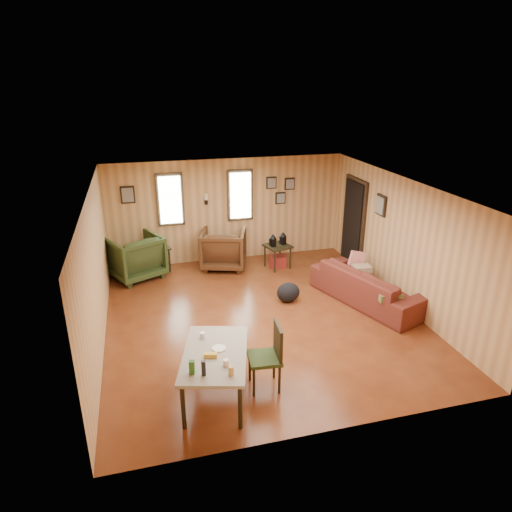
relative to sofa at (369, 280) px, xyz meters
The scene contains 11 objects.
room 2.14m from the sofa, behind, with size 5.54×6.04×2.44m.
sofa is the anchor object (origin of this frame).
recliner_brown 3.39m from the sofa, 134.32° to the left, with size 0.96×0.90×0.99m, color #472915.
recliner_green 4.94m from the sofa, 151.31° to the left, with size 1.02×0.95×1.05m, color #2E3D1C.
end_table 4.67m from the sofa, 146.14° to the left, with size 0.66×0.63×0.70m.
side_table 2.41m from the sofa, 119.61° to the left, with size 0.65×0.65×0.84m.
cooler 2.46m from the sofa, 118.51° to the left, with size 0.41×0.33×0.26m.
backpack 1.57m from the sofa, 165.01° to the left, with size 0.46×0.34×0.39m.
sofa_pillows 0.08m from the sofa, 20.08° to the right, with size 0.55×1.79×0.37m.
dining_table 3.95m from the sofa, 148.41° to the right, with size 1.16×1.56×0.91m.
dining_chair 3.28m from the sofa, 142.05° to the right, with size 0.48×0.48×0.98m.
Camera 1 is at (-1.98, -7.09, 4.11)m, focal length 32.00 mm.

